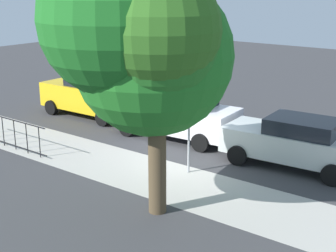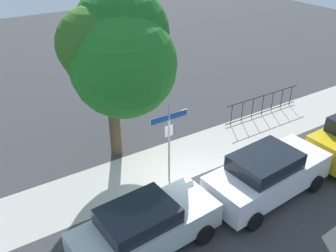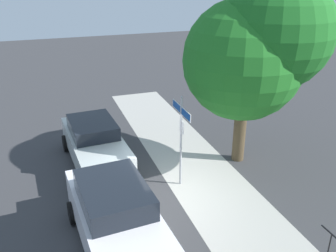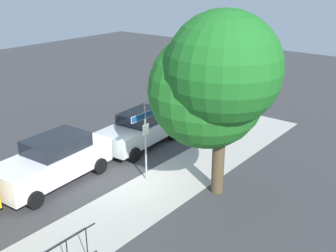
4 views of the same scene
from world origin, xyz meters
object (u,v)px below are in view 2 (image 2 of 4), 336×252
shade_tree (116,51)px  car_white (267,174)px  car_silver (145,227)px  street_sign (169,131)px

shade_tree → car_white: (2.93, -5.32, -3.39)m
shade_tree → car_white: size_ratio=1.38×
shade_tree → car_silver: bearing=-109.0°
street_sign → car_silver: street_sign is taller
car_silver → car_white: 4.70m
shade_tree → car_white: shade_tree is taller
car_silver → shade_tree: bearing=67.3°
shade_tree → car_silver: shade_tree is taller
car_white → car_silver: bearing=174.1°
street_sign → shade_tree: shade_tree is taller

